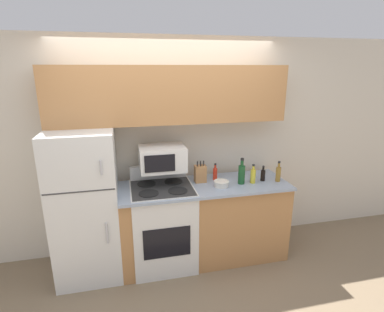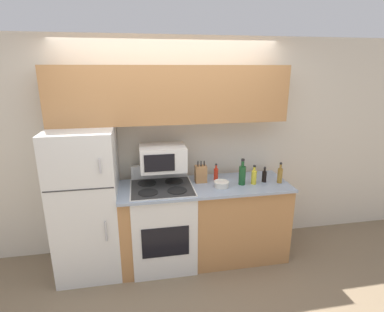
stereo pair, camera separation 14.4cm
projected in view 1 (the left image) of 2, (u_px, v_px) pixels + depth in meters
ground_plane at (182, 277)px, 3.28m from camera, size 12.00×12.00×0.00m
wall_back at (169, 148)px, 3.61m from camera, size 8.00×0.05×2.55m
lower_cabinets at (204, 221)px, 3.51m from camera, size 1.90×0.66×0.94m
refrigerator at (86, 204)px, 3.17m from camera, size 0.67×0.72×1.62m
upper_cabinets at (170, 94)px, 3.23m from camera, size 2.57×0.35×0.61m
stove at (163, 225)px, 3.39m from camera, size 0.69×0.65×1.11m
microwave at (162, 158)px, 3.29m from camera, size 0.50×0.38×0.26m
knife_block at (200, 174)px, 3.42m from camera, size 0.13×0.10×0.25m
bowl at (221, 183)px, 3.30m from camera, size 0.17×0.17×0.07m
bottle_hot_sauce at (215, 173)px, 3.49m from camera, size 0.05×0.05×0.20m
bottle_cooking_spray at (253, 176)px, 3.39m from camera, size 0.06×0.06×0.22m
bottle_soy_sauce at (263, 175)px, 3.46m from camera, size 0.05×0.05×0.18m
bottle_vinegar at (278, 173)px, 3.44m from camera, size 0.06×0.06×0.24m
bottle_wine_green at (242, 174)px, 3.36m from camera, size 0.08×0.08×0.30m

